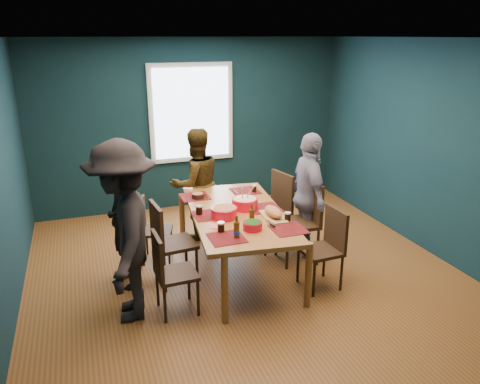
# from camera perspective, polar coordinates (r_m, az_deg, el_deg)

# --- Properties ---
(room) EXTENTS (5.01, 5.01, 2.71)m
(room) POSITION_cam_1_polar(r_m,az_deg,el_deg) (5.51, -0.51, 4.37)
(room) COLOR brown
(room) RESTS_ON ground
(dining_table) EXTENTS (1.26, 2.17, 0.78)m
(dining_table) POSITION_cam_1_polar(r_m,az_deg,el_deg) (5.44, -0.34, -3.13)
(dining_table) COLOR olive
(dining_table) RESTS_ON floor
(chair_left_far) EXTENTS (0.46, 0.46, 0.82)m
(chair_left_far) POSITION_cam_1_polar(r_m,az_deg,el_deg) (5.94, -10.91, -3.97)
(chair_left_far) COLOR black
(chair_left_far) RESTS_ON floor
(chair_left_mid) EXTENTS (0.48, 0.48, 0.97)m
(chair_left_mid) POSITION_cam_1_polar(r_m,az_deg,el_deg) (5.34, -8.92, -5.49)
(chair_left_mid) COLOR black
(chair_left_mid) RESTS_ON floor
(chair_left_near) EXTENTS (0.41, 0.41, 0.88)m
(chair_left_near) POSITION_cam_1_polar(r_m,az_deg,el_deg) (4.80, -8.78, -9.12)
(chair_left_near) COLOR black
(chair_left_near) RESTS_ON floor
(chair_right_far) EXTENTS (0.55, 0.55, 1.01)m
(chair_right_far) POSITION_cam_1_polar(r_m,az_deg,el_deg) (6.23, 4.33, -1.52)
(chair_right_far) COLOR black
(chair_right_far) RESTS_ON floor
(chair_right_mid) EXTENTS (0.50, 0.50, 1.03)m
(chair_right_mid) POSITION_cam_1_polar(r_m,az_deg,el_deg) (5.87, 7.93, -2.79)
(chair_right_mid) COLOR black
(chair_right_mid) RESTS_ON floor
(chair_right_near) EXTENTS (0.44, 0.44, 0.91)m
(chair_right_near) POSITION_cam_1_polar(r_m,az_deg,el_deg) (5.33, 10.63, -6.05)
(chair_right_near) COLOR black
(chair_right_near) RESTS_ON floor
(person_far_left) EXTENTS (0.50, 0.65, 1.58)m
(person_far_left) POSITION_cam_1_polar(r_m,az_deg,el_deg) (5.33, -13.86, -3.28)
(person_far_left) COLOR black
(person_far_left) RESTS_ON floor
(person_back) EXTENTS (0.85, 0.72, 1.55)m
(person_back) POSITION_cam_1_polar(r_m,az_deg,el_deg) (6.47, -5.38, 0.97)
(person_back) COLOR black
(person_back) RESTS_ON floor
(person_right) EXTENTS (0.52, 0.99, 1.61)m
(person_right) POSITION_cam_1_polar(r_m,az_deg,el_deg) (5.95, 8.41, -0.46)
(person_right) COLOR silver
(person_right) RESTS_ON floor
(person_near_left) EXTENTS (0.84, 1.26, 1.83)m
(person_near_left) POSITION_cam_1_polar(r_m,az_deg,el_deg) (4.68, -13.97, -4.81)
(person_near_left) COLOR black
(person_near_left) RESTS_ON floor
(bowl_salad) EXTENTS (0.29, 0.29, 0.12)m
(bowl_salad) POSITION_cam_1_polar(r_m,az_deg,el_deg) (5.22, -1.94, -2.47)
(bowl_salad) COLOR red
(bowl_salad) RESTS_ON dining_table
(bowl_dumpling) EXTENTS (0.30, 0.30, 0.28)m
(bowl_dumpling) POSITION_cam_1_polar(r_m,az_deg,el_deg) (5.49, 0.60, -1.35)
(bowl_dumpling) COLOR red
(bowl_dumpling) RESTS_ON dining_table
(bowl_herbs) EXTENTS (0.20, 0.20, 0.09)m
(bowl_herbs) POSITION_cam_1_polar(r_m,az_deg,el_deg) (4.91, 1.54, -4.09)
(bowl_herbs) COLOR red
(bowl_herbs) RESTS_ON dining_table
(cutting_board) EXTENTS (0.27, 0.54, 0.12)m
(cutting_board) POSITION_cam_1_polar(r_m,az_deg,el_deg) (5.24, 4.08, -2.56)
(cutting_board) COLOR tan
(cutting_board) RESTS_ON dining_table
(small_bowl) EXTENTS (0.16, 0.16, 0.07)m
(small_bowl) POSITION_cam_1_polar(r_m,az_deg,el_deg) (5.87, -5.15, -0.44)
(small_bowl) COLOR black
(small_bowl) RESTS_ON dining_table
(beer_bottle_a) EXTENTS (0.06, 0.06, 0.24)m
(beer_bottle_a) POSITION_cam_1_polar(r_m,az_deg,el_deg) (4.70, -0.41, -4.65)
(beer_bottle_a) COLOR #492E0D
(beer_bottle_a) RESTS_ON dining_table
(beer_bottle_b) EXTENTS (0.06, 0.06, 0.22)m
(beer_bottle_b) POSITION_cam_1_polar(r_m,az_deg,el_deg) (5.06, 1.46, -2.93)
(beer_bottle_b) COLOR #492E0D
(beer_bottle_b) RESTS_ON dining_table
(cola_glass_a) EXTENTS (0.08, 0.08, 0.11)m
(cola_glass_a) POSITION_cam_1_polar(r_m,az_deg,el_deg) (4.85, -2.33, -4.24)
(cola_glass_a) COLOR black
(cola_glass_a) RESTS_ON dining_table
(cola_glass_b) EXTENTS (0.07, 0.07, 0.10)m
(cola_glass_b) POSITION_cam_1_polar(r_m,az_deg,el_deg) (5.16, 5.83, -2.95)
(cola_glass_b) COLOR black
(cola_glass_b) RESTS_ON dining_table
(cola_glass_c) EXTENTS (0.07, 0.07, 0.10)m
(cola_glass_c) POSITION_cam_1_polar(r_m,az_deg,el_deg) (6.07, 1.72, 0.48)
(cola_glass_c) COLOR black
(cola_glass_c) RESTS_ON dining_table
(cola_glass_d) EXTENTS (0.08, 0.08, 0.11)m
(cola_glass_d) POSITION_cam_1_polar(r_m,az_deg,el_deg) (5.33, -5.00, -2.15)
(cola_glass_d) COLOR black
(cola_glass_d) RESTS_ON dining_table
(napkin_a) EXTENTS (0.14, 0.14, 0.00)m
(napkin_a) POSITION_cam_1_polar(r_m,az_deg,el_deg) (5.63, 3.11, -1.59)
(napkin_a) COLOR #EE6470
(napkin_a) RESTS_ON dining_table
(napkin_b) EXTENTS (0.18, 0.18, 0.00)m
(napkin_b) POSITION_cam_1_polar(r_m,az_deg,el_deg) (5.03, -2.84, -4.12)
(napkin_b) COLOR #EE6470
(napkin_b) RESTS_ON dining_table
(napkin_c) EXTENTS (0.19, 0.19, 0.00)m
(napkin_c) POSITION_cam_1_polar(r_m,az_deg,el_deg) (4.98, 6.26, -4.43)
(napkin_c) COLOR #EE6470
(napkin_c) RESTS_ON dining_table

